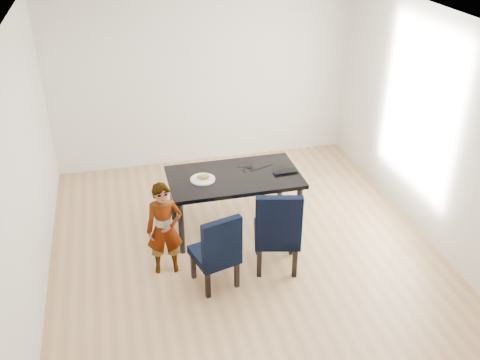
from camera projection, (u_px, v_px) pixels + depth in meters
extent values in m
cube|color=tan|center=(244.00, 250.00, 6.42)|extent=(4.50, 5.00, 0.01)
cube|color=white|center=(245.00, 20.00, 5.10)|extent=(4.50, 5.00, 0.01)
cube|color=silver|center=(203.00, 77.00, 7.88)|extent=(4.50, 0.01, 2.70)
cube|color=beige|center=(335.00, 304.00, 3.64)|extent=(4.50, 0.01, 2.70)
cube|color=silver|center=(24.00, 172.00, 5.29)|extent=(0.01, 5.00, 2.70)
cube|color=white|center=(431.00, 128.00, 6.23)|extent=(0.01, 5.00, 2.70)
cube|color=black|center=(234.00, 202.00, 6.66)|extent=(1.60, 0.90, 0.75)
cube|color=black|center=(214.00, 248.00, 5.68)|extent=(0.54, 0.56, 0.91)
cube|color=black|center=(277.00, 227.00, 5.92)|extent=(0.60, 0.62, 1.03)
imported|color=orange|center=(165.00, 229.00, 5.82)|extent=(0.42, 0.30, 1.10)
cylinder|color=white|center=(203.00, 179.00, 6.38)|extent=(0.32, 0.32, 0.02)
ellipsoid|color=olive|center=(203.00, 177.00, 6.35)|extent=(0.17, 0.10, 0.06)
imported|color=black|center=(284.00, 170.00, 6.58)|extent=(0.31, 0.21, 0.02)
torus|color=black|center=(249.00, 170.00, 6.60)|extent=(0.20, 0.20, 0.01)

